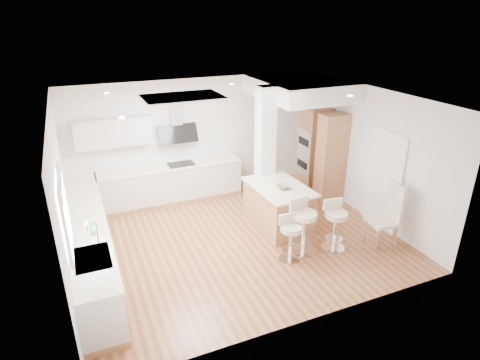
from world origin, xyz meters
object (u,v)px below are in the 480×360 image
peninsula (278,206)px  bar_stool_c (335,222)px  dining_chair (388,213)px  bar_stool_a (290,236)px  bar_stool_b (303,224)px

peninsula → bar_stool_c: (0.57, -1.18, 0.08)m
bar_stool_c → dining_chair: dining_chair is taller
bar_stool_a → dining_chair: bearing=-7.9°
bar_stool_b → bar_stool_c: size_ratio=1.09×
dining_chair → peninsula: bearing=142.3°
bar_stool_c → bar_stool_b: bearing=175.7°
bar_stool_a → dining_chair: dining_chair is taller
bar_stool_a → dining_chair: (1.95, -0.27, 0.19)m
bar_stool_b → bar_stool_c: bearing=-21.0°
bar_stool_a → bar_stool_c: size_ratio=0.90×
peninsula → bar_stool_a: 1.25m
dining_chair → bar_stool_c: bearing=169.3°
peninsula → dining_chair: (1.55, -1.46, 0.22)m
peninsula → bar_stool_c: bearing=-66.7°
peninsula → bar_stool_b: bar_stool_b is taller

